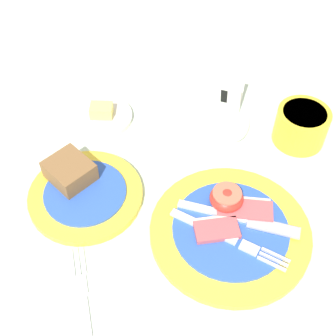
{
  "coord_description": "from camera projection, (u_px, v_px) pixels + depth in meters",
  "views": [
    {
      "loc": [
        0.1,
        -0.4,
        0.6
      ],
      "look_at": [
        -0.01,
        0.07,
        0.02
      ],
      "focal_mm": 50.0,
      "sensor_mm": 36.0,
      "label": 1
    }
  ],
  "objects": [
    {
      "name": "ground_plane",
      "position": [
        166.0,
        213.0,
        0.73
      ],
      "size": [
        3.0,
        3.0,
        0.0
      ],
      "primitive_type": "plane",
      "color": "#B7CCB7"
    },
    {
      "name": "teaspoon_by_saucer",
      "position": [
        238.0,
        138.0,
        0.82
      ],
      "size": [
        0.04,
        0.19,
        0.01
      ],
      "rotation": [
        0.0,
        0.0,
        1.46
      ],
      "color": "silver",
      "rests_on": "ground_plane"
    },
    {
      "name": "fork_on_cloth",
      "position": [
        84.0,
        309.0,
        0.62
      ],
      "size": [
        0.1,
        0.17,
        0.01
      ],
      "rotation": [
        0.0,
        0.0,
        2.04
      ],
      "color": "silver",
      "rests_on": "ground_plane"
    },
    {
      "name": "sugar_cup",
      "position": [
        301.0,
        125.0,
        0.8
      ],
      "size": [
        0.09,
        0.09,
        0.06
      ],
      "color": "yellow",
      "rests_on": "ground_plane"
    },
    {
      "name": "butter_dish",
      "position": [
        102.0,
        116.0,
        0.86
      ],
      "size": [
        0.11,
        0.11,
        0.03
      ],
      "color": "silver",
      "rests_on": "ground_plane"
    },
    {
      "name": "breakfast_plate",
      "position": [
        230.0,
        228.0,
        0.7
      ],
      "size": [
        0.24,
        0.24,
        0.04
      ],
      "color": "yellow",
      "rests_on": "ground_plane"
    },
    {
      "name": "number_card",
      "position": [
        226.0,
        93.0,
        0.85
      ],
      "size": [
        0.06,
        0.05,
        0.07
      ],
      "rotation": [
        0.0,
        0.0,
        -0.07
      ],
      "color": "white",
      "rests_on": "ground_plane"
    },
    {
      "name": "bread_plate",
      "position": [
        82.0,
        189.0,
        0.74
      ],
      "size": [
        0.18,
        0.18,
        0.05
      ],
      "color": "yellow",
      "rests_on": "ground_plane"
    }
  ]
}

